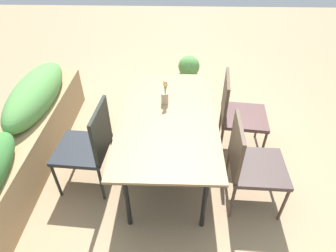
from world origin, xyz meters
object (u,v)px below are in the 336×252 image
object	(u,v)px
flower_vase	(165,95)
planter_box	(16,149)
chair_far_side	(89,144)
dining_table	(168,120)
chair_near_left	(250,161)
potted_plant	(189,73)
chair_near_right	(237,111)

from	to	relation	value
flower_vase	planter_box	size ratio (longest dim) A/B	0.09
flower_vase	chair_far_side	bearing A→B (deg)	119.77
dining_table	planter_box	bearing A→B (deg)	95.68
planter_box	dining_table	bearing A→B (deg)	-84.32
chair_near_left	potted_plant	xyz separation A→B (m)	(1.99, 0.47, -0.22)
chair_far_side	planter_box	bearing A→B (deg)	90.95
chair_near_right	dining_table	bearing A→B (deg)	-56.71
chair_far_side	flower_vase	bearing A→B (deg)	-56.26
chair_near_right	planter_box	world-z (taller)	chair_near_right
dining_table	potted_plant	xyz separation A→B (m)	(1.63, -0.26, -0.38)
chair_far_side	flower_vase	world-z (taller)	flower_vase
flower_vase	planter_box	world-z (taller)	flower_vase
chair_near_left	planter_box	bearing A→B (deg)	-93.20
flower_vase	chair_near_right	bearing A→B (deg)	-78.02
chair_near_right	potted_plant	size ratio (longest dim) A/B	1.65
chair_near_right	chair_near_left	bearing A→B (deg)	6.22
chair_near_left	chair_near_right	size ratio (longest dim) A/B	0.98
chair_near_right	chair_far_side	bearing A→B (deg)	-62.72
chair_far_side	chair_near_right	size ratio (longest dim) A/B	1.01
chair_near_right	potted_plant	distance (m)	1.37
chair_near_left	chair_far_side	xyz separation A→B (m)	(0.17, 1.45, 0.01)
chair_near_left	potted_plant	size ratio (longest dim) A/B	1.63
chair_far_side	chair_near_right	world-z (taller)	chair_far_side
dining_table	chair_near_right	bearing A→B (deg)	-63.04
dining_table	flower_vase	distance (m)	0.26
dining_table	potted_plant	bearing A→B (deg)	-8.88
chair_near_left	potted_plant	distance (m)	2.06
chair_near_left	planter_box	distance (m)	2.22
chair_near_left	chair_far_side	size ratio (longest dim) A/B	0.98
chair_near_right	potted_plant	world-z (taller)	chair_near_right
chair_near_left	potted_plant	world-z (taller)	chair_near_left
chair_near_right	planter_box	size ratio (longest dim) A/B	0.31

